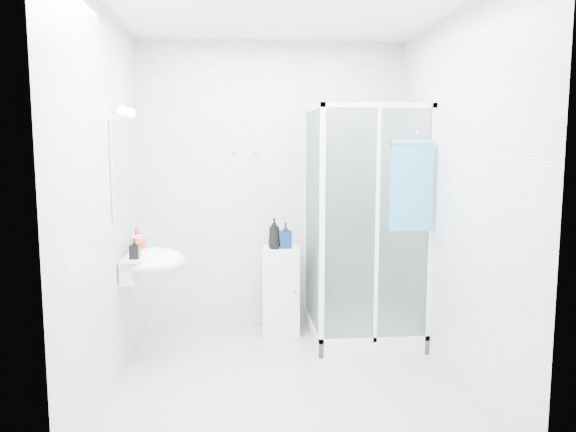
{
  "coord_description": "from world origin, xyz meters",
  "views": [
    {
      "loc": [
        -0.34,
        -3.81,
        1.69
      ],
      "look_at": [
        0.05,
        0.35,
        1.15
      ],
      "focal_mm": 35.0,
      "sensor_mm": 36.0,
      "label": 1
    }
  ],
  "objects": [
    {
      "name": "room",
      "position": [
        0.0,
        0.0,
        1.3
      ],
      "size": [
        2.4,
        2.6,
        2.6
      ],
      "color": "silver",
      "rests_on": "ground"
    },
    {
      "name": "shower_enclosure",
      "position": [
        0.67,
        0.77,
        0.45
      ],
      "size": [
        0.9,
        0.95,
        2.0
      ],
      "color": "white",
      "rests_on": "ground"
    },
    {
      "name": "wall_basin",
      "position": [
        -0.99,
        0.45,
        0.8
      ],
      "size": [
        0.46,
        0.56,
        0.35
      ],
      "color": "white",
      "rests_on": "ground"
    },
    {
      "name": "mirror",
      "position": [
        -1.19,
        0.45,
        1.5
      ],
      "size": [
        0.02,
        0.6,
        0.7
      ],
      "primitive_type": "cube",
      "color": "white",
      "rests_on": "room"
    },
    {
      "name": "vanity_lights",
      "position": [
        -1.14,
        0.45,
        1.92
      ],
      "size": [
        0.1,
        0.4,
        0.08
      ],
      "color": "silver",
      "rests_on": "room"
    },
    {
      "name": "wall_hooks",
      "position": [
        -0.25,
        1.26,
        1.62
      ],
      "size": [
        0.23,
        0.06,
        0.03
      ],
      "color": "silver",
      "rests_on": "room"
    },
    {
      "name": "storage_cabinet",
      "position": [
        0.05,
        1.05,
        0.39
      ],
      "size": [
        0.34,
        0.36,
        0.78
      ],
      "rotation": [
        0.0,
        0.0,
        -0.07
      ],
      "color": "white",
      "rests_on": "ground"
    },
    {
      "name": "hand_towel",
      "position": [
        1.0,
        0.36,
        1.39
      ],
      "size": [
        0.33,
        0.05,
        0.69
      ],
      "color": "teal",
      "rests_on": "shower_enclosure"
    },
    {
      "name": "shampoo_bottle_a",
      "position": [
        -0.01,
        1.0,
        0.92
      ],
      "size": [
        0.12,
        0.12,
        0.27
      ],
      "primitive_type": "imported",
      "rotation": [
        0.0,
        0.0,
        -0.15
      ],
      "color": "black",
      "rests_on": "storage_cabinet"
    },
    {
      "name": "shampoo_bottle_b",
      "position": [
        0.09,
        1.03,
        0.89
      ],
      "size": [
        0.1,
        0.1,
        0.22
      ],
      "primitive_type": "imported",
      "rotation": [
        0.0,
        0.0,
        0.02
      ],
      "color": "#0B1E46",
      "rests_on": "storage_cabinet"
    },
    {
      "name": "soap_dispenser_orange",
      "position": [
        -1.11,
        0.6,
        0.95
      ],
      "size": [
        0.17,
        0.17,
        0.17
      ],
      "primitive_type": "imported",
      "rotation": [
        0.0,
        0.0,
        -0.29
      ],
      "color": "red",
      "rests_on": "wall_basin"
    },
    {
      "name": "soap_dispenser_black",
      "position": [
        -1.07,
        0.26,
        0.94
      ],
      "size": [
        0.07,
        0.07,
        0.15
      ],
      "primitive_type": "imported",
      "rotation": [
        0.0,
        0.0,
        -0.07
      ],
      "color": "black",
      "rests_on": "wall_basin"
    }
  ]
}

